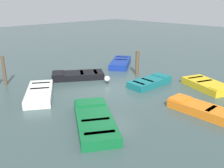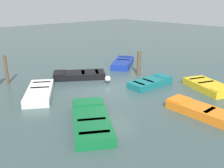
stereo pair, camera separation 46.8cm
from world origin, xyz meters
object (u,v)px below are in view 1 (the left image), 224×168
rowboat_blue (120,63)px  rowboat_teal (150,82)px  mooring_piling_near_left (4,71)px  marker_buoy (107,79)px  rowboat_black (78,75)px  rowboat_yellow (207,85)px  mooring_piling_mid_left (137,63)px  rowboat_green (94,120)px  rowboat_orange (205,110)px  rowboat_white (39,93)px

rowboat_blue → rowboat_teal: bearing=28.0°
mooring_piling_near_left → marker_buoy: mooring_piling_near_left is taller
mooring_piling_near_left → marker_buoy: size_ratio=3.75×
rowboat_black → rowboat_teal: bearing=152.2°
rowboat_yellow → mooring_piling_mid_left: size_ratio=1.89×
rowboat_yellow → rowboat_black: 8.15m
rowboat_green → mooring_piling_near_left: size_ratio=2.22×
rowboat_orange → rowboat_black: bearing=6.6°
mooring_piling_mid_left → marker_buoy: mooring_piling_mid_left is taller
mooring_piling_mid_left → rowboat_white: bearing=-97.6°
rowboat_green → marker_buoy: (-3.60, 4.06, 0.07)m
rowboat_white → marker_buoy: marker_buoy is taller
rowboat_white → mooring_piling_mid_left: 7.04m
rowboat_orange → rowboat_blue: size_ratio=0.92×
rowboat_white → mooring_piling_mid_left: mooring_piling_mid_left is taller
rowboat_black → mooring_piling_mid_left: size_ratio=2.11×
rowboat_blue → marker_buoy: 4.60m
marker_buoy → rowboat_black: bearing=-161.6°
rowboat_orange → rowboat_black: same height
rowboat_green → rowboat_yellow: bearing=-66.9°
rowboat_green → rowboat_orange: 5.04m
rowboat_black → rowboat_white: same height
rowboat_yellow → marker_buoy: marker_buoy is taller
mooring_piling_near_left → mooring_piling_mid_left: mooring_piling_near_left is taller
rowboat_orange → mooring_piling_mid_left: mooring_piling_mid_left is taller
rowboat_yellow → rowboat_black: (-6.92, -4.31, -0.00)m
rowboat_orange → marker_buoy: (-6.34, -0.18, 0.07)m
rowboat_orange → rowboat_white: same height
mooring_piling_near_left → marker_buoy: 6.29m
rowboat_yellow → rowboat_white: same height
rowboat_orange → rowboat_teal: same height
mooring_piling_mid_left → rowboat_green: bearing=-62.7°
rowboat_yellow → rowboat_blue: size_ratio=0.87×
rowboat_orange → mooring_piling_near_left: size_ratio=1.89×
rowboat_yellow → rowboat_teal: size_ratio=1.11×
rowboat_yellow → rowboat_white: 9.61m
rowboat_blue → marker_buoy: size_ratio=7.69×
rowboat_white → rowboat_teal: bearing=95.9°
rowboat_teal → rowboat_white: same height
rowboat_black → rowboat_teal: 4.83m
rowboat_green → rowboat_white: (-4.45, -0.12, 0.00)m
rowboat_blue → mooring_piling_near_left: size_ratio=2.05×
rowboat_orange → rowboat_blue: (-8.89, 3.65, -0.00)m
rowboat_orange → marker_buoy: size_ratio=7.09×
rowboat_orange → marker_buoy: 6.34m
rowboat_white → mooring_piling_near_left: size_ratio=1.98×
rowboat_orange → rowboat_yellow: (-1.55, 3.42, 0.00)m
rowboat_green → rowboat_blue: bearing=-20.1°
mooring_piling_mid_left → rowboat_black: bearing=-122.4°
mooring_piling_mid_left → mooring_piling_near_left: bearing=-119.6°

